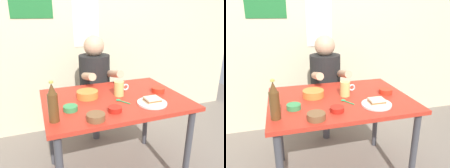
% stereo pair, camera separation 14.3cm
% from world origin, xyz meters
% --- Properties ---
extents(wall_back, '(4.40, 0.09, 2.60)m').
position_xyz_m(wall_back, '(-0.00, 1.05, 1.30)').
color(wall_back, beige).
rests_on(wall_back, ground).
extents(dining_table, '(1.10, 0.80, 0.74)m').
position_xyz_m(dining_table, '(0.00, 0.00, 0.65)').
color(dining_table, '#B72D1E').
rests_on(dining_table, ground).
extents(stool, '(0.34, 0.34, 0.45)m').
position_xyz_m(stool, '(0.02, 0.63, 0.35)').
color(stool, '#4C4C51').
rests_on(stool, ground).
extents(person_seated, '(0.33, 0.56, 0.72)m').
position_xyz_m(person_seated, '(0.02, 0.62, 0.77)').
color(person_seated, black).
rests_on(person_seated, stool).
extents(plate_orange, '(0.22, 0.22, 0.01)m').
position_xyz_m(plate_orange, '(0.22, -0.21, 0.75)').
color(plate_orange, silver).
rests_on(plate_orange, dining_table).
extents(sandwich, '(0.11, 0.09, 0.04)m').
position_xyz_m(sandwich, '(0.22, -0.21, 0.77)').
color(sandwich, beige).
rests_on(sandwich, plate_orange).
extents(beer_mug, '(0.13, 0.08, 0.12)m').
position_xyz_m(beer_mug, '(0.06, 0.03, 0.80)').
color(beer_mug, '#D1BC66').
rests_on(beer_mug, dining_table).
extents(beer_bottle, '(0.06, 0.06, 0.26)m').
position_xyz_m(beer_bottle, '(-0.49, -0.24, 0.86)').
color(beer_bottle, '#593819').
rests_on(beer_bottle, dining_table).
extents(sauce_bowl_chili, '(0.11, 0.11, 0.04)m').
position_xyz_m(sauce_bowl_chili, '(0.40, -0.01, 0.76)').
color(sauce_bowl_chili, red).
rests_on(sauce_bowl_chili, dining_table).
extents(soup_bowl_orange, '(0.17, 0.17, 0.05)m').
position_xyz_m(soup_bowl_orange, '(-0.20, 0.08, 0.77)').
color(soup_bowl_orange, orange).
rests_on(soup_bowl_orange, dining_table).
extents(condiment_bowl_brown, '(0.12, 0.12, 0.04)m').
position_xyz_m(condiment_bowl_brown, '(-0.24, -0.31, 0.76)').
color(condiment_bowl_brown, brown).
rests_on(condiment_bowl_brown, dining_table).
extents(dip_bowl_green, '(0.10, 0.10, 0.03)m').
position_xyz_m(dip_bowl_green, '(-0.37, -0.12, 0.76)').
color(dip_bowl_green, '#388C4C').
rests_on(dip_bowl_green, dining_table).
extents(sambal_bowl_red, '(0.10, 0.10, 0.03)m').
position_xyz_m(sambal_bowl_red, '(-0.08, -0.24, 0.76)').
color(sambal_bowl_red, '#B21E14').
rests_on(sambal_bowl_red, dining_table).
extents(spoon, '(0.08, 0.11, 0.01)m').
position_xyz_m(spoon, '(0.02, -0.09, 0.75)').
color(spoon, '#26A559').
rests_on(spoon, dining_table).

